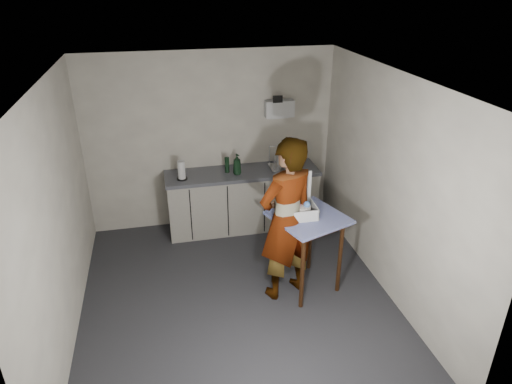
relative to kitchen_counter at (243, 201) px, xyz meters
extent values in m
plane|color=#27272B|center=(-0.40, -1.70, -0.43)|extent=(4.00, 4.00, 0.00)
cube|color=#B8B0A0|center=(-0.40, 0.29, 0.87)|extent=(3.60, 0.02, 2.60)
cube|color=#B8B0A0|center=(1.39, -1.70, 0.87)|extent=(0.02, 4.00, 2.60)
cube|color=#B8B0A0|center=(-2.19, -1.70, 0.87)|extent=(0.02, 4.00, 2.60)
cube|color=silver|center=(-0.40, -1.70, 2.17)|extent=(3.60, 4.00, 0.01)
cube|color=black|center=(0.00, 0.00, -0.39)|extent=(2.20, 0.52, 0.08)
cube|color=#AAA797|center=(0.00, 0.00, 0.00)|extent=(2.20, 0.58, 0.86)
cube|color=#46474F|center=(0.00, 0.00, 0.46)|extent=(2.24, 0.62, 0.05)
cube|color=black|center=(-0.80, -0.29, 0.00)|extent=(0.02, 0.01, 0.80)
cube|color=black|center=(-0.27, -0.29, 0.00)|extent=(0.02, 0.01, 0.80)
cube|color=black|center=(0.27, -0.29, 0.00)|extent=(0.01, 0.01, 0.80)
cube|color=black|center=(0.80, -0.29, 0.00)|extent=(0.02, 0.01, 0.80)
cube|color=silver|center=(0.60, 0.22, 1.32)|extent=(0.42, 0.16, 0.24)
cube|color=silver|center=(0.60, 0.27, 1.18)|extent=(0.30, 0.06, 0.04)
cube|color=black|center=(0.55, 0.13, 1.48)|extent=(0.14, 0.02, 0.10)
cylinder|color=#311C0B|center=(0.30, -2.00, 0.03)|extent=(0.05, 0.05, 0.91)
cylinder|color=#311C0B|center=(0.83, -1.81, 0.03)|extent=(0.05, 0.05, 0.91)
cylinder|color=#311C0B|center=(0.11, -1.47, 0.03)|extent=(0.05, 0.05, 0.91)
cylinder|color=#311C0B|center=(0.63, -1.28, 0.03)|extent=(0.05, 0.05, 0.91)
cube|color=#311C0B|center=(0.47, -1.64, 0.51)|extent=(0.86, 0.86, 0.04)
cube|color=#1A2B9F|center=(0.47, -1.64, 0.54)|extent=(0.98, 0.98, 0.03)
imported|color=#B2A593|center=(0.19, -1.68, 0.56)|extent=(0.85, 0.71, 1.98)
imported|color=black|center=(-0.09, -0.08, 0.64)|extent=(0.15, 0.15, 0.31)
cylinder|color=#B42412|center=(-0.06, 0.02, 0.55)|extent=(0.07, 0.07, 0.13)
cylinder|color=black|center=(-0.22, 0.02, 0.60)|extent=(0.07, 0.07, 0.23)
cylinder|color=black|center=(-0.87, -0.09, 0.49)|extent=(0.15, 0.15, 0.01)
cylinder|color=silver|center=(-0.87, -0.09, 0.62)|extent=(0.10, 0.10, 0.26)
cube|color=silver|center=(0.64, 0.00, 0.49)|extent=(0.44, 0.33, 0.02)
cylinder|color=silver|center=(0.44, -0.15, 0.65)|extent=(0.01, 0.01, 0.29)
cylinder|color=silver|center=(0.84, -0.15, 0.65)|extent=(0.01, 0.01, 0.29)
cylinder|color=silver|center=(0.44, 0.14, 0.65)|extent=(0.01, 0.01, 0.29)
cylinder|color=silver|center=(0.84, 0.14, 0.65)|extent=(0.01, 0.01, 0.29)
cylinder|color=silver|center=(0.53, 0.00, 0.63)|extent=(0.06, 0.24, 0.24)
cylinder|color=silver|center=(0.62, 0.00, 0.63)|extent=(0.06, 0.24, 0.24)
cylinder|color=silver|center=(0.71, 0.00, 0.63)|extent=(0.06, 0.24, 0.24)
cube|color=silver|center=(0.38, -1.60, 0.57)|extent=(0.34, 0.34, 0.01)
cube|color=silver|center=(0.38, -1.77, 0.64)|extent=(0.34, 0.02, 0.12)
cube|color=silver|center=(0.38, -1.44, 0.64)|extent=(0.34, 0.02, 0.12)
cube|color=silver|center=(0.21, -1.60, 0.64)|extent=(0.02, 0.34, 0.12)
cube|color=silver|center=(0.54, -1.61, 0.64)|extent=(0.02, 0.34, 0.12)
cube|color=silver|center=(0.38, -1.43, 0.87)|extent=(0.34, 0.02, 0.34)
cylinder|color=white|center=(0.38, -1.60, 0.64)|extent=(0.23, 0.23, 0.12)
sphere|color=#FF5D90|center=(0.32, -1.64, 0.72)|extent=(0.08, 0.08, 0.08)
sphere|color=#558CE8|center=(0.43, -1.65, 0.72)|extent=(0.08, 0.08, 0.08)
sphere|color=#54CE74|center=(0.38, -1.55, 0.72)|extent=(0.08, 0.08, 0.08)
sphere|color=#FF5D90|center=(0.33, -1.55, 0.72)|extent=(0.08, 0.08, 0.08)
camera|label=1|loc=(-1.13, -6.01, 3.09)|focal=32.00mm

